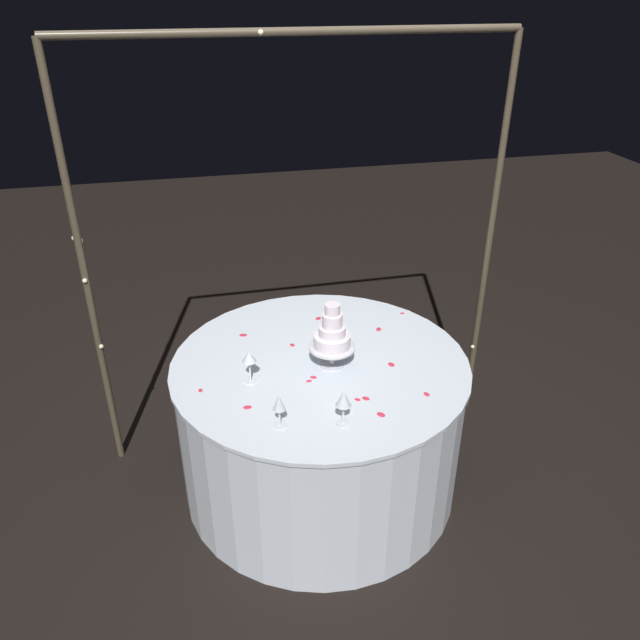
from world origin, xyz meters
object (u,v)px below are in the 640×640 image
at_px(wine_glass_0, 279,404).
at_px(wine_glass_1, 344,400).
at_px(wine_glass_2, 249,358).
at_px(main_table, 320,424).
at_px(decorative_arch, 299,196).
at_px(tiered_cake, 332,335).

xyz_separation_m(wine_glass_0, wine_glass_1, (0.26, -0.05, 0.01)).
xyz_separation_m(wine_glass_0, wine_glass_2, (-0.08, 0.35, 0.01)).
height_order(wine_glass_0, wine_glass_2, wine_glass_2).
height_order(main_table, wine_glass_0, wine_glass_0).
bearing_deg(decorative_arch, wine_glass_1, -90.70).
bearing_deg(wine_glass_0, wine_glass_1, -10.08).
xyz_separation_m(main_table, tiered_cake, (0.05, -0.04, 0.54)).
height_order(wine_glass_1, wine_glass_2, wine_glass_1).
xyz_separation_m(decorative_arch, wine_glass_1, (-0.01, -0.92, -0.56)).
relative_size(wine_glass_0, wine_glass_1, 0.95).
bearing_deg(wine_glass_1, wine_glass_2, 130.30).
distance_m(tiered_cake, wine_glass_2, 0.40).
bearing_deg(wine_glass_2, wine_glass_0, -77.60).
height_order(decorative_arch, wine_glass_0, decorative_arch).
relative_size(wine_glass_0, wine_glass_2, 0.96).
distance_m(decorative_arch, wine_glass_0, 1.08).
distance_m(decorative_arch, tiered_cake, 0.71).
relative_size(main_table, wine_glass_2, 8.96).
bearing_deg(wine_glass_2, main_table, 13.88).
bearing_deg(tiered_cake, wine_glass_0, -129.07).
distance_m(main_table, tiered_cake, 0.54).
relative_size(decorative_arch, wine_glass_2, 13.64).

